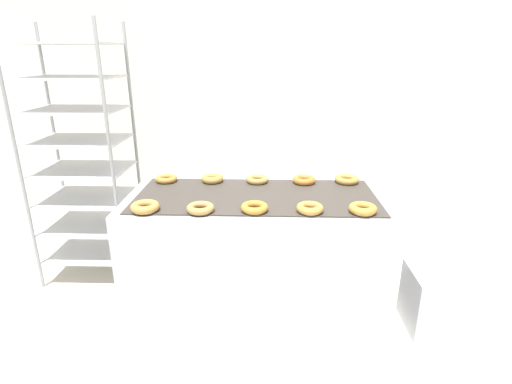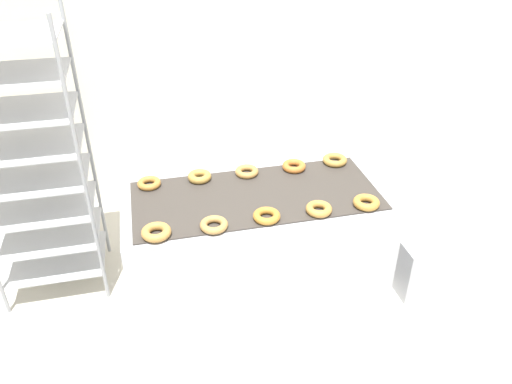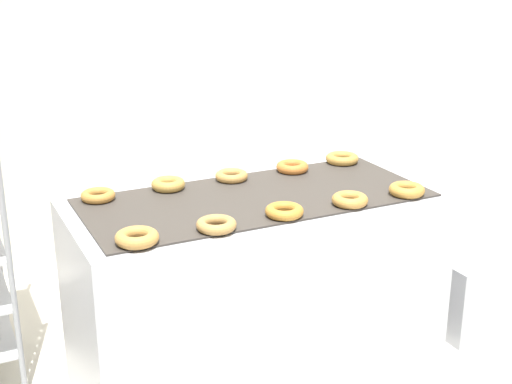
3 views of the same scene
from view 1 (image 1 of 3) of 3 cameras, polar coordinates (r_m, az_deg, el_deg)
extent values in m
cube|color=silver|center=(3.74, 0.77, 15.79)|extent=(8.00, 0.05, 2.80)
cube|color=#A8AAB2|center=(2.53, 0.00, -9.51)|extent=(1.53, 0.70, 0.83)
cube|color=#38332D|center=(2.35, 0.00, -0.55)|extent=(1.41, 0.62, 0.01)
cube|color=#262628|center=(2.20, 10.88, -9.64)|extent=(0.12, 0.07, 0.10)
cylinder|color=gray|center=(3.07, -30.75, 3.10)|extent=(0.02, 0.02, 1.84)
cylinder|color=gray|center=(2.79, -19.85, 3.28)|extent=(0.02, 0.02, 1.84)
cylinder|color=gray|center=(3.49, -26.56, 5.46)|extent=(0.02, 0.02, 1.84)
cylinder|color=gray|center=(3.24, -16.75, 5.76)|extent=(0.02, 0.02, 1.84)
cube|color=#B7BABF|center=(3.38, -21.90, -7.59)|extent=(0.62, 0.50, 0.01)
cube|color=#B7BABF|center=(3.29, -22.37, -4.25)|extent=(0.62, 0.50, 0.01)
cube|color=#B7BABF|center=(3.22, -22.85, -0.73)|extent=(0.62, 0.50, 0.01)
cube|color=#B7BABF|center=(3.15, -23.36, 2.94)|extent=(0.62, 0.50, 0.01)
cube|color=#B7BABF|center=(3.11, -23.89, 6.74)|extent=(0.62, 0.50, 0.01)
cube|color=#B7BABF|center=(3.07, -24.44, 10.64)|extent=(0.62, 0.50, 0.01)
cube|color=#B7BABF|center=(3.05, -25.01, 14.61)|extent=(0.62, 0.50, 0.01)
cube|color=#B7BABF|center=(3.05, -25.61, 18.61)|extent=(0.62, 0.50, 0.01)
cube|color=#A8AAB2|center=(2.77, 24.11, -13.89)|extent=(0.32, 0.35, 0.39)
torus|color=#AF7D3C|center=(2.20, -15.56, -2.05)|extent=(0.15, 0.15, 0.04)
torus|color=#A97D42|center=(2.13, -7.95, -2.29)|extent=(0.15, 0.15, 0.04)
torus|color=#B2772B|center=(2.11, -0.18, -2.23)|extent=(0.15, 0.15, 0.04)
torus|color=#B27E38|center=(2.12, 7.71, -2.30)|extent=(0.14, 0.14, 0.04)
torus|color=#B07D33|center=(2.17, 15.02, -2.31)|extent=(0.15, 0.15, 0.04)
torus|color=#AC7532|center=(2.66, -12.69, 1.85)|extent=(0.14, 0.14, 0.04)
torus|color=#A98139|center=(2.60, -6.26, 1.93)|extent=(0.14, 0.14, 0.04)
torus|color=#AE7E3F|center=(2.58, 0.20, 1.80)|extent=(0.14, 0.14, 0.04)
torus|color=#BB6A2B|center=(2.58, 6.86, 1.74)|extent=(0.15, 0.15, 0.04)
torus|color=#AB7F38|center=(2.64, 12.85, 1.76)|extent=(0.15, 0.15, 0.04)
camera|label=2|loc=(0.97, -119.95, 41.51)|focal=35.00mm
camera|label=3|loc=(1.31, -101.76, 3.46)|focal=50.00mm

